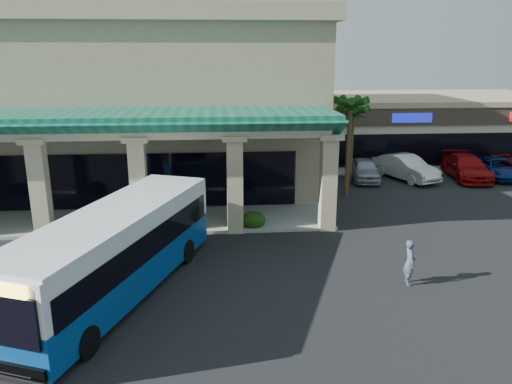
{
  "coord_description": "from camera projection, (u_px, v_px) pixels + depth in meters",
  "views": [
    {
      "loc": [
        0.64,
        -17.71,
        8.44
      ],
      "look_at": [
        2.44,
        4.41,
        2.2
      ],
      "focal_mm": 35.0,
      "sensor_mm": 36.0,
      "label": 1
    }
  ],
  "objects": [
    {
      "name": "ground",
      "position": [
        202.0,
        279.0,
        19.23
      ],
      "size": [
        110.0,
        110.0,
        0.0
      ],
      "primitive_type": "plane",
      "color": "black"
    },
    {
      "name": "main_building",
      "position": [
        82.0,
        96.0,
        32.42
      ],
      "size": [
        30.8,
        14.8,
        11.35
      ],
      "primitive_type": null,
      "color": "tan",
      "rests_on": "ground"
    },
    {
      "name": "arcade",
      "position": [
        39.0,
        171.0,
        24.35
      ],
      "size": [
        30.0,
        6.2,
        5.7
      ],
      "primitive_type": null,
      "color": "#0F5A47",
      "rests_on": "ground"
    },
    {
      "name": "strip_mall",
      "position": [
        417.0,
        124.0,
        43.0
      ],
      "size": [
        22.5,
        12.5,
        4.9
      ],
      "primitive_type": null,
      "color": "beige",
      "rests_on": "ground"
    },
    {
      "name": "palm_0",
      "position": [
        349.0,
        142.0,
        29.55
      ],
      "size": [
        2.4,
        2.4,
        6.6
      ],
      "primitive_type": null,
      "color": "#14390F",
      "rests_on": "ground"
    },
    {
      "name": "palm_1",
      "position": [
        351.0,
        140.0,
        32.62
      ],
      "size": [
        2.4,
        2.4,
        5.8
      ],
      "primitive_type": null,
      "color": "#14390F",
      "rests_on": "ground"
    },
    {
      "name": "broadleaf_tree",
      "position": [
        307.0,
        135.0,
        37.39
      ],
      "size": [
        2.6,
        2.6,
        4.81
      ],
      "primitive_type": null,
      "color": "black",
      "rests_on": "ground"
    },
    {
      "name": "transit_bus",
      "position": [
        117.0,
        254.0,
        17.61
      ],
      "size": [
        6.46,
        11.46,
        3.15
      ],
      "primitive_type": null,
      "rotation": [
        0.0,
        0.0,
        -0.36
      ],
      "color": "#0B4592",
      "rests_on": "ground"
    },
    {
      "name": "pedestrian",
      "position": [
        410.0,
        262.0,
        18.62
      ],
      "size": [
        0.48,
        0.67,
        1.75
      ],
      "primitive_type": "imported",
      "rotation": [
        0.0,
        0.0,
        1.47
      ],
      "color": "#454E5F",
      "rests_on": "ground"
    },
    {
      "name": "car_silver",
      "position": [
        365.0,
        170.0,
        33.92
      ],
      "size": [
        2.31,
        4.5,
        1.46
      ],
      "primitive_type": "imported",
      "rotation": [
        0.0,
        0.0,
        -0.14
      ],
      "color": "#A8ABBA",
      "rests_on": "ground"
    },
    {
      "name": "car_white",
      "position": [
        406.0,
        167.0,
        34.08
      ],
      "size": [
        3.6,
        5.36,
        1.67
      ],
      "primitive_type": "imported",
      "rotation": [
        0.0,
        0.0,
        0.4
      ],
      "color": "silver",
      "rests_on": "ground"
    },
    {
      "name": "car_red",
      "position": [
        466.0,
        167.0,
        34.33
      ],
      "size": [
        2.92,
        5.76,
        1.6
      ],
      "primitive_type": "imported",
      "rotation": [
        0.0,
        0.0,
        -0.13
      ],
      "color": "#960A0B",
      "rests_on": "ground"
    },
    {
      "name": "car_gray",
      "position": [
        498.0,
        168.0,
        34.63
      ],
      "size": [
        3.0,
        5.13,
        1.34
      ],
      "primitive_type": "imported",
      "rotation": [
        0.0,
        0.0,
        -0.17
      ],
      "color": "navy",
      "rests_on": "ground"
    }
  ]
}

